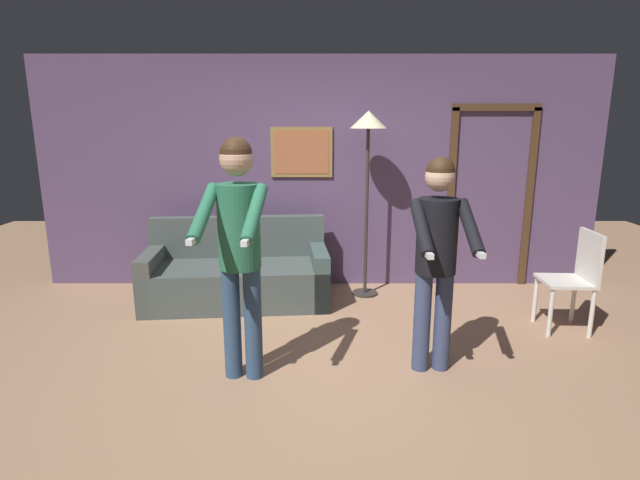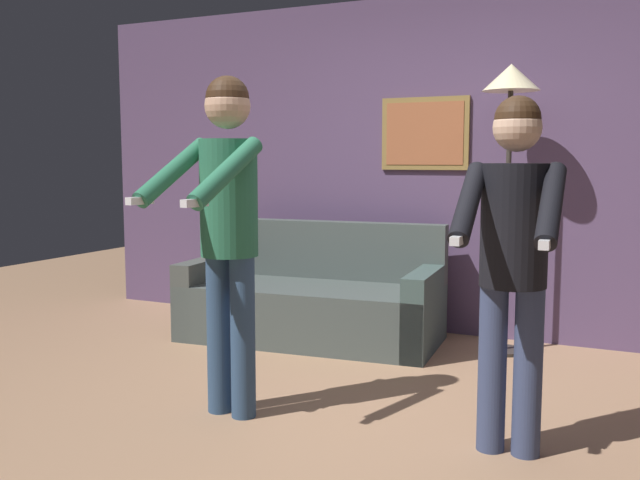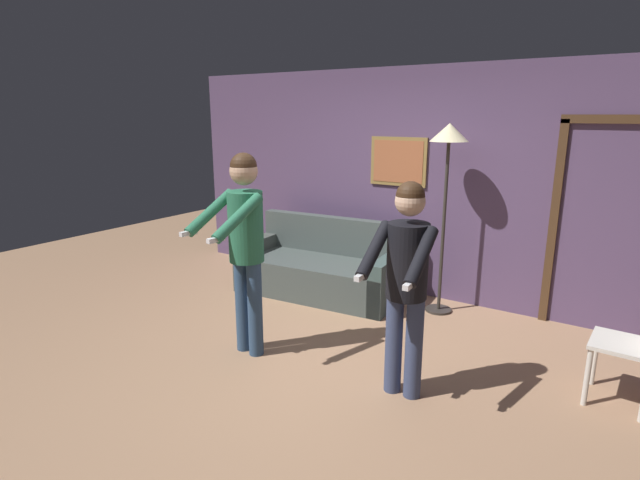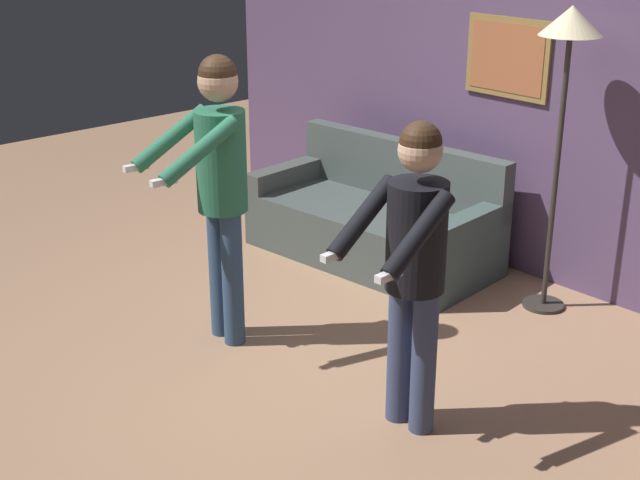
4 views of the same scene
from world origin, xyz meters
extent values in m
plane|color=#A67C5C|center=(0.00, 0.00, 0.00)|extent=(12.00, 12.00, 0.00)
cube|color=#584266|center=(0.00, 2.12, 1.30)|extent=(6.40, 0.06, 2.60)
cube|color=olive|center=(-0.21, 2.07, 1.55)|extent=(0.69, 0.02, 0.56)
cube|color=#AA5E39|center=(-0.21, 2.06, 1.55)|extent=(0.61, 0.01, 0.48)
cube|color=#4C331E|center=(1.50, 2.07, 1.02)|extent=(0.08, 0.04, 2.04)
cube|color=#4C331E|center=(1.95, 2.07, 2.04)|extent=(0.98, 0.04, 0.08)
cube|color=#46504D|center=(-0.88, 1.44, 0.21)|extent=(1.97, 1.01, 0.42)
cube|color=#46504D|center=(-0.91, 1.79, 0.65)|extent=(1.91, 0.30, 0.45)
cube|color=#484D49|center=(-1.74, 1.36, 0.29)|extent=(0.23, 0.86, 0.58)
cube|color=#3F5450|center=(-0.01, 1.51, 0.29)|extent=(0.23, 0.86, 0.58)
cylinder|color=#332D28|center=(0.50, 1.71, 0.01)|extent=(0.28, 0.28, 0.02)
cylinder|color=#332D28|center=(0.50, 1.71, 0.92)|extent=(0.04, 0.04, 1.79)
cone|color=#F9EAB7|center=(0.50, 1.71, 1.91)|extent=(0.39, 0.39, 0.18)
cylinder|color=navy|center=(-0.65, -0.14, 0.43)|extent=(0.13, 0.13, 0.85)
cylinder|color=navy|center=(-0.49, -0.16, 0.43)|extent=(0.13, 0.13, 0.85)
cylinder|color=#286B4C|center=(-0.57, -0.15, 1.16)|extent=(0.30, 0.30, 0.61)
sphere|color=tan|center=(-0.57, -0.15, 1.63)|extent=(0.23, 0.23, 0.23)
sphere|color=#382314|center=(-0.57, -0.15, 1.67)|extent=(0.22, 0.22, 0.22)
cylinder|color=#286B4C|center=(-0.77, -0.36, 1.30)|extent=(0.14, 0.51, 0.35)
cube|color=white|center=(-0.79, -0.59, 1.16)|extent=(0.05, 0.15, 0.04)
cylinder|color=#286B4C|center=(-0.43, -0.40, 1.30)|extent=(0.14, 0.51, 0.35)
cube|color=white|center=(-0.45, -0.63, 1.16)|extent=(0.05, 0.15, 0.04)
cylinder|color=#374366|center=(0.78, -0.03, 0.39)|extent=(0.13, 0.13, 0.78)
cylinder|color=#374366|center=(0.94, -0.03, 0.39)|extent=(0.13, 0.13, 0.78)
cylinder|color=black|center=(0.86, -0.03, 1.06)|extent=(0.30, 0.30, 0.56)
sphere|color=#D8AD8E|center=(0.86, -0.03, 1.50)|extent=(0.22, 0.22, 0.22)
sphere|color=#382314|center=(0.86, -0.03, 1.53)|extent=(0.20, 0.20, 0.20)
cylinder|color=black|center=(0.70, -0.24, 1.17)|extent=(0.11, 0.46, 0.35)
cube|color=white|center=(0.71, -0.44, 1.03)|extent=(0.05, 0.15, 0.04)
cylinder|color=black|center=(1.04, -0.22, 1.17)|extent=(0.11, 0.46, 0.35)
cube|color=white|center=(1.05, -0.43, 1.03)|extent=(0.05, 0.15, 0.04)
cylinder|color=silver|center=(2.06, 0.92, 0.23)|extent=(0.04, 0.04, 0.45)
cylinder|color=silver|center=(2.05, 0.56, 0.23)|extent=(0.04, 0.04, 0.45)
cube|color=silver|center=(2.24, 0.73, 0.47)|extent=(0.44, 0.44, 0.03)
camera|label=1|loc=(0.00, -3.60, 1.87)|focal=28.00mm
camera|label=2|loc=(1.43, -3.28, 1.36)|focal=40.00mm
camera|label=3|loc=(2.23, -3.24, 2.09)|focal=28.00mm
camera|label=4|loc=(3.54, -3.10, 2.62)|focal=50.00mm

